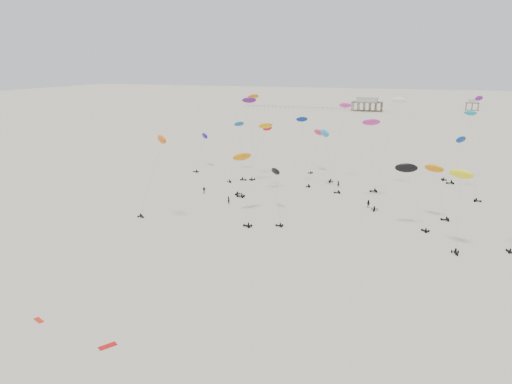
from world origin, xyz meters
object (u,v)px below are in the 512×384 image
at_px(rig_0, 372,141).
at_px(rig_9, 257,149).
at_px(pavilion_main, 367,105).
at_px(spectator_0, 229,204).
at_px(rig_4, 245,117).
at_px(pavilion_small, 472,105).

height_order(rig_0, rig_9, rig_0).
height_order(pavilion_main, spectator_0, pavilion_main).
bearing_deg(rig_0, rig_4, -11.72).
height_order(rig_0, rig_4, rig_4).
height_order(pavilion_small, rig_4, rig_4).
relative_size(rig_0, rig_9, 1.14).
relative_size(pavilion_small, spectator_0, 3.91).
height_order(rig_0, spectator_0, rig_0).
relative_size(rig_9, spectator_0, 8.38).
distance_m(pavilion_main, spectator_0, 250.05).
xyz_separation_m(pavilion_small, spectator_0, (-71.40, -280.01, -3.49)).
bearing_deg(rig_9, rig_0, -87.77).
relative_size(pavilion_small, rig_4, 0.37).
xyz_separation_m(pavilion_main, spectator_0, (-1.40, -250.01, -4.22)).
height_order(pavilion_main, pavilion_small, pavilion_main).
distance_m(rig_0, rig_4, 37.69).
relative_size(rig_4, rig_9, 1.27).
relative_size(rig_0, rig_4, 0.90).
height_order(pavilion_main, rig_4, rig_4).
bearing_deg(pavilion_main, rig_0, -82.56).
distance_m(pavilion_main, rig_9, 236.79).
distance_m(pavilion_main, rig_0, 236.49).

